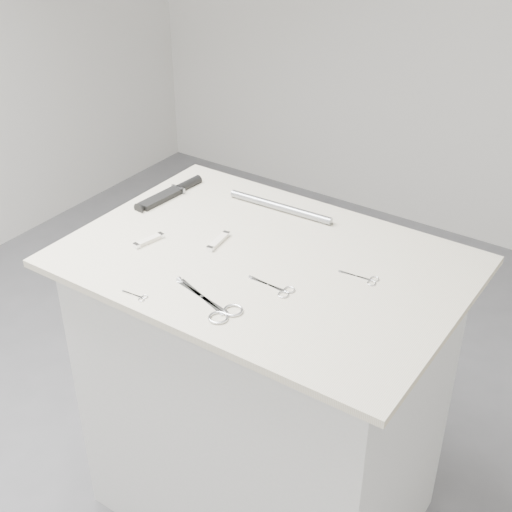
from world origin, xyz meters
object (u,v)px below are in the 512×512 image
Objects in this scene: large_shears at (217,308)px; metal_rail at (280,207)px; plinth at (263,397)px; sheathed_knife at (173,192)px; embroidery_scissors_b at (365,279)px; pocket_knife_b at (218,241)px; pocket_knife_a at (149,240)px; tiny_scissors at (138,296)px; embroidery_scissors_a at (278,289)px.

large_shears is 0.64× the size of metal_rail.
plinth is 4.37× the size of large_shears.
sheathed_knife is 0.74× the size of metal_rail.
plinth is 3.77× the size of sheathed_knife.
plinth is at bearing -172.19° from embroidery_scissors_b.
metal_rail reaches higher than pocket_knife_b.
large_shears is 0.50m from metal_rail.
pocket_knife_a is at bearing -168.69° from embroidery_scissors_b.
sheathed_knife is 0.32m from pocket_knife_b.
tiny_scissors is 0.53m from sheathed_knife.
plinth is 7.43× the size of embroidery_scissors_a.
embroidery_scissors_a is at bearing 34.31° from tiny_scissors.
sheathed_knife reaches higher than tiny_scissors.
large_shears is 0.37m from embroidery_scissors_b.
pocket_knife_b is (-0.14, -0.00, 0.48)m from plinth.
large_shears reaches higher than embroidery_scissors_a.
pocket_knife_a is (-0.55, -0.16, 0.00)m from embroidery_scissors_b.
large_shears is 2.06× the size of pocket_knife_b.
tiny_scissors is at bearing -116.36° from plinth.
metal_rail is at bearing 80.19° from tiny_scissors.
embroidery_scissors_a is at bearing -76.58° from pocket_knife_a.
large_shears is at bearing -82.92° from plinth.
large_shears is at bearing -131.94° from embroidery_scissors_b.
tiny_scissors is at bearing -143.09° from embroidery_scissors_b.
sheathed_knife is at bearing 154.92° from large_shears.
sheathed_knife reaches higher than pocket_knife_b.
tiny_scissors is at bearing -94.77° from metal_rail.
tiny_scissors is 0.55m from metal_rail.
pocket_knife_a reaches higher than embroidery_scissors_b.
pocket_knife_a reaches higher than embroidery_scissors_a.
embroidery_scissors_a is at bearing -117.90° from pocket_knife_b.
embroidery_scissors_a is 1.21× the size of embroidery_scissors_b.
embroidery_scissors_b is 0.40m from pocket_knife_b.
large_shears reaches higher than tiny_scissors.
sheathed_knife is 2.60× the size of pocket_knife_a.
embroidery_scissors_b is 0.42× the size of sheathed_knife.
tiny_scissors is 0.68× the size of pocket_knife_b.
embroidery_scissors_b is at bearing 36.91° from tiny_scissors.
embroidery_scissors_a is (0.07, 0.14, -0.00)m from large_shears.
tiny_scissors is (-0.15, -0.31, 0.47)m from plinth.
plinth is at bearing 58.60° from tiny_scissors.
pocket_knife_a is at bearing 115.79° from pocket_knife_b.
metal_rail is at bearing -16.42° from pocket_knife_a.
sheathed_knife is at bearing -163.66° from metal_rail.
pocket_knife_a is at bearing -176.52° from embroidery_scissors_a.
embroidery_scissors_b is at bearing 68.70° from large_shears.
metal_rail reaches higher than embroidery_scissors_b.
large_shears reaches higher than plinth.
sheathed_knife reaches higher than embroidery_scissors_a.
pocket_knife_b is (0.15, 0.10, 0.00)m from pocket_knife_a.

